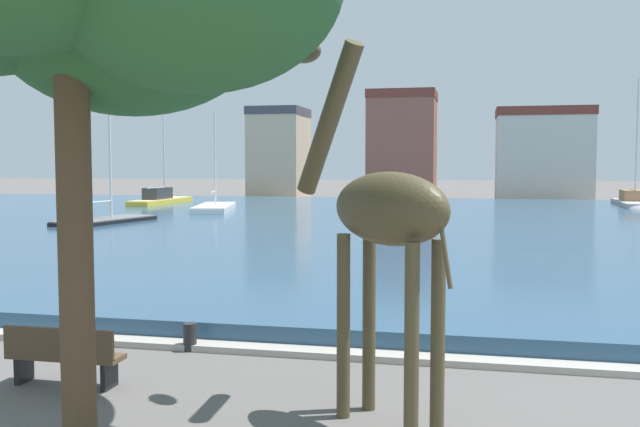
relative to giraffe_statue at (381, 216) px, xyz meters
The scene contains 12 objects.
harbor_water 28.86m from the giraffe_statue, 99.76° to the left, with size 84.50×50.30×0.43m, color #2D5170.
quay_edge_coping 6.27m from the giraffe_statue, 148.94° to the left, with size 84.50×0.50×0.12m, color #ADA89E.
giraffe_statue is the anchor object (origin of this frame).
sailboat_grey 46.16m from the giraffe_statue, 74.59° to the left, with size 2.62×9.82×9.42m.
sailboat_white 37.15m from the giraffe_statue, 114.07° to the left, with size 3.77×8.28×6.67m.
sailboat_black 29.32m from the giraffe_statue, 125.26° to the left, with size 3.07×7.01×6.18m.
sailboat_yellow 46.50m from the giraffe_statue, 118.21° to the left, with size 1.82×9.65×7.76m.
mooring_bollard 5.31m from the giraffe_statue, 143.79° to the left, with size 0.24×0.24×0.50m, color #232326.
park_bench 5.35m from the giraffe_statue, behind, with size 1.80×0.44×0.92m.
townhouse_tall_gabled 61.61m from the giraffe_statue, 106.94° to the left, with size 5.18×6.28×8.96m.
townhouse_corner_house 58.41m from the giraffe_statue, 95.51° to the left, with size 6.30×5.90×10.25m.
townhouse_narrow_midrow 58.82m from the giraffe_statue, 82.96° to the left, with size 8.50×5.72×8.48m.
Camera 1 is at (6.04, -3.72, 3.34)m, focal length 39.54 mm.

